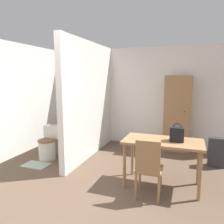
% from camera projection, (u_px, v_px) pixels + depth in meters
% --- Properties ---
extents(ground_plane, '(16.00, 16.00, 0.00)m').
position_uv_depth(ground_plane, '(63.00, 224.00, 2.62)').
color(ground_plane, brown).
extents(wall_back, '(5.50, 0.12, 2.50)m').
position_uv_depth(wall_back, '(135.00, 96.00, 5.77)').
color(wall_back, white).
rests_on(wall_back, ground_plane).
extents(wall_left, '(0.12, 4.53, 2.50)m').
position_uv_depth(wall_left, '(14.00, 100.00, 4.83)').
color(wall_left, white).
rests_on(wall_left, ground_plane).
extents(partition_wall, '(0.12, 2.41, 2.50)m').
position_uv_depth(partition_wall, '(90.00, 100.00, 4.83)').
color(partition_wall, white).
rests_on(partition_wall, ground_plane).
extents(dining_table, '(1.23, 0.63, 0.77)m').
position_uv_depth(dining_table, '(163.00, 146.00, 3.45)').
color(dining_table, '#997047').
rests_on(dining_table, ground_plane).
extents(wooden_chair, '(0.40, 0.40, 0.89)m').
position_uv_depth(wooden_chair, '(148.00, 167.00, 3.12)').
color(wooden_chair, '#997047').
rests_on(wooden_chair, ground_plane).
extents(toilet, '(0.38, 0.53, 0.69)m').
position_uv_depth(toilet, '(49.00, 144.00, 4.76)').
color(toilet, silver).
rests_on(toilet, ground_plane).
extents(handbag, '(0.21, 0.16, 0.29)m').
position_uv_depth(handbag, '(177.00, 134.00, 3.37)').
color(handbag, black).
rests_on(handbag, dining_table).
extents(wooden_cabinet, '(0.61, 0.43, 1.79)m').
position_uv_depth(wooden_cabinet, '(177.00, 114.00, 5.20)').
color(wooden_cabinet, '#997047').
rests_on(wooden_cabinet, ground_plane).
extents(bath_mat, '(0.51, 0.35, 0.01)m').
position_uv_depth(bath_mat, '(36.00, 165.00, 4.38)').
color(bath_mat, '#99A899').
rests_on(bath_mat, ground_plane).
extents(space_heater, '(0.30, 0.18, 0.58)m').
position_uv_depth(space_heater, '(216.00, 152.00, 4.30)').
color(space_heater, '#2D2D33').
rests_on(space_heater, ground_plane).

